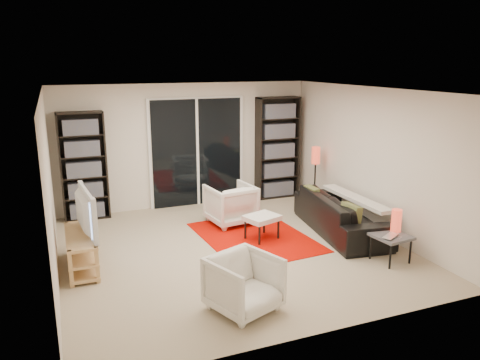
# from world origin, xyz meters

# --- Properties ---
(floor) EXTENTS (5.00, 5.00, 0.00)m
(floor) POSITION_xyz_m (0.00, 0.00, 0.00)
(floor) COLOR #BDAB8C
(floor) RESTS_ON ground
(wall_back) EXTENTS (5.00, 0.02, 2.40)m
(wall_back) POSITION_xyz_m (0.00, 2.50, 1.20)
(wall_back) COLOR silver
(wall_back) RESTS_ON ground
(wall_front) EXTENTS (5.00, 0.02, 2.40)m
(wall_front) POSITION_xyz_m (0.00, -2.50, 1.20)
(wall_front) COLOR silver
(wall_front) RESTS_ON ground
(wall_left) EXTENTS (0.02, 5.00, 2.40)m
(wall_left) POSITION_xyz_m (-2.50, 0.00, 1.20)
(wall_left) COLOR silver
(wall_left) RESTS_ON ground
(wall_right) EXTENTS (0.02, 5.00, 2.40)m
(wall_right) POSITION_xyz_m (2.50, 0.00, 1.20)
(wall_right) COLOR silver
(wall_right) RESTS_ON ground
(ceiling) EXTENTS (5.00, 5.00, 0.02)m
(ceiling) POSITION_xyz_m (0.00, 0.00, 2.40)
(ceiling) COLOR white
(ceiling) RESTS_ON wall_back
(sliding_door) EXTENTS (1.92, 0.08, 2.16)m
(sliding_door) POSITION_xyz_m (0.20, 2.46, 1.05)
(sliding_door) COLOR white
(sliding_door) RESTS_ON ground
(bookshelf_left) EXTENTS (0.80, 0.30, 1.95)m
(bookshelf_left) POSITION_xyz_m (-1.95, 2.33, 0.98)
(bookshelf_left) COLOR black
(bookshelf_left) RESTS_ON ground
(bookshelf_right) EXTENTS (0.90, 0.30, 2.10)m
(bookshelf_right) POSITION_xyz_m (1.90, 2.33, 1.05)
(bookshelf_right) COLOR black
(bookshelf_right) RESTS_ON ground
(tv_stand) EXTENTS (0.38, 1.19, 0.50)m
(tv_stand) POSITION_xyz_m (-2.18, 0.14, 0.26)
(tv_stand) COLOR #E7B780
(tv_stand) RESTS_ON floor
(tv) EXTENTS (0.24, 1.09, 0.62)m
(tv) POSITION_xyz_m (-2.16, 0.14, 0.81)
(tv) COLOR black
(tv) RESTS_ON tv_stand
(rug) EXTENTS (1.74, 2.26, 0.01)m
(rug) POSITION_xyz_m (0.52, 0.32, 0.01)
(rug) COLOR #CB0B00
(rug) RESTS_ON floor
(sofa) EXTENTS (1.16, 2.29, 0.64)m
(sofa) POSITION_xyz_m (1.96, 0.03, 0.32)
(sofa) COLOR black
(sofa) RESTS_ON floor
(armchair_back) EXTENTS (0.85, 0.87, 0.71)m
(armchair_back) POSITION_xyz_m (0.40, 1.12, 0.35)
(armchair_back) COLOR silver
(armchair_back) RESTS_ON floor
(armchair_front) EXTENTS (0.91, 0.93, 0.66)m
(armchair_front) POSITION_xyz_m (-0.51, -1.75, 0.33)
(armchair_front) COLOR silver
(armchair_front) RESTS_ON floor
(ottoman) EXTENTS (0.62, 0.56, 0.40)m
(ottoman) POSITION_xyz_m (0.59, 0.21, 0.34)
(ottoman) COLOR silver
(ottoman) RESTS_ON floor
(side_table) EXTENTS (0.53, 0.53, 0.40)m
(side_table) POSITION_xyz_m (1.95, -1.26, 0.36)
(side_table) COLOR #4D4D52
(side_table) RESTS_ON floor
(laptop) EXTENTS (0.38, 0.33, 0.03)m
(laptop) POSITION_xyz_m (1.91, -1.36, 0.41)
(laptop) COLOR silver
(laptop) RESTS_ON side_table
(table_lamp) EXTENTS (0.15, 0.15, 0.33)m
(table_lamp) POSITION_xyz_m (2.11, -1.16, 0.56)
(table_lamp) COLOR red
(table_lamp) RESTS_ON side_table
(floor_lamp) EXTENTS (0.18, 0.18, 1.21)m
(floor_lamp) POSITION_xyz_m (2.25, 1.38, 0.90)
(floor_lamp) COLOR black
(floor_lamp) RESTS_ON floor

